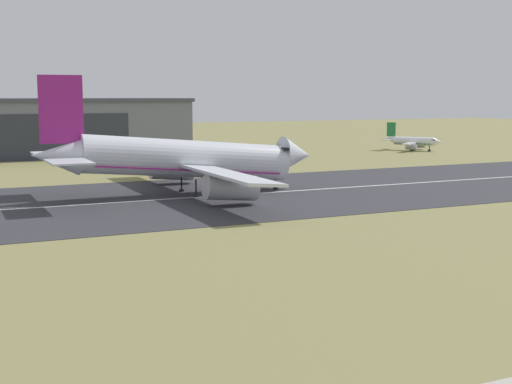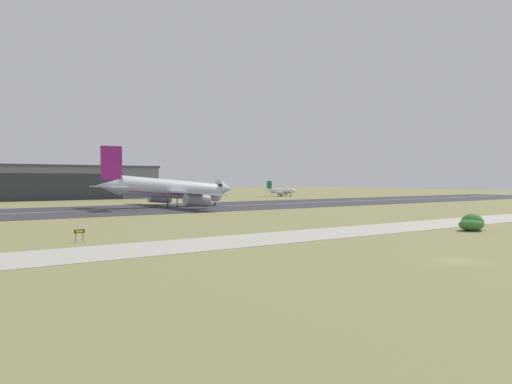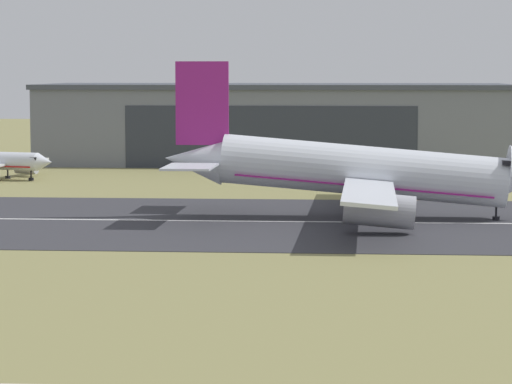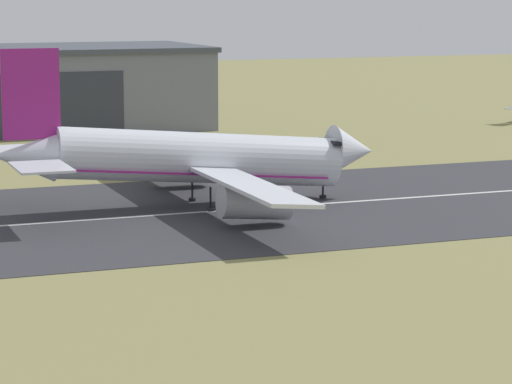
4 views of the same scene
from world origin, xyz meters
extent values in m
plane|color=olive|center=(0.00, 53.54, 0.00)|extent=(679.85, 679.85, 0.00)
cube|color=#333338|center=(0.00, 107.07, 0.03)|extent=(439.85, 47.59, 0.06)
cube|color=silver|center=(0.00, 107.07, 0.07)|extent=(395.86, 0.70, 0.01)
cube|color=slate|center=(4.44, 197.09, 6.90)|extent=(85.65, 30.51, 13.80)
cube|color=#424751|center=(4.44, 197.09, 14.25)|extent=(86.65, 31.51, 0.90)
cube|color=#2D333D|center=(4.44, 181.79, 5.52)|extent=(51.39, 0.12, 11.04)
cylinder|color=silver|center=(19.78, 110.77, 5.65)|extent=(33.46, 6.39, 8.39)
cone|color=silver|center=(38.86, 110.40, 5.65)|extent=(5.73, 5.86, 6.15)
cone|color=silver|center=(-0.17, 111.15, 6.68)|extent=(7.39, 5.31, 5.71)
cube|color=black|center=(36.02, 110.45, 6.80)|extent=(1.23, 4.91, 0.53)
cube|color=#991E7A|center=(19.78, 110.77, 4.06)|extent=(29.72, 6.03, 2.59)
cube|color=silver|center=(20.14, 95.23, 4.64)|extent=(5.91, 25.41, 0.83)
cylinder|color=#A8A8B2|center=(21.26, 97.23, 2.61)|extent=(7.81, 3.71, 4.16)
cube|color=silver|center=(20.74, 126.28, 4.64)|extent=(5.91, 25.41, 0.83)
cylinder|color=#A8A8B2|center=(21.78, 124.23, 2.61)|extent=(7.81, 3.71, 4.16)
cube|color=#991E7A|center=(0.87, 111.13, 13.41)|extent=(6.26, 0.40, 9.77)
cube|color=silver|center=(0.33, 103.86, 6.51)|extent=(5.64, 8.90, 0.24)
cube|color=silver|center=(0.61, 118.41, 6.51)|extent=(5.64, 8.90, 0.24)
cylinder|color=black|center=(35.08, 110.47, 1.39)|extent=(0.24, 0.24, 2.77)
cylinder|color=black|center=(35.08, 110.47, 0.22)|extent=(0.84, 0.84, 0.44)
cylinder|color=black|center=(19.87, 107.31, 1.39)|extent=(0.24, 0.24, 2.77)
cylinder|color=black|center=(19.87, 107.31, 0.22)|extent=(0.84, 0.84, 0.44)
cylinder|color=black|center=(20.01, 114.21, 1.39)|extent=(0.24, 0.24, 2.77)
cylinder|color=black|center=(20.01, 114.21, 0.22)|extent=(0.84, 0.84, 0.44)
cylinder|color=white|center=(108.38, 168.27, 2.68)|extent=(8.42, 10.69, 2.34)
cone|color=white|center=(112.23, 162.73, 2.68)|extent=(3.12, 3.06, 2.34)
cone|color=white|center=(104.34, 174.10, 3.10)|extent=(3.33, 3.50, 2.10)
cube|color=black|center=(111.57, 163.68, 3.14)|extent=(2.26, 2.04, 0.44)
cube|color=#1E7238|center=(108.38, 168.27, 2.03)|extent=(7.67, 9.69, 0.20)
cube|color=white|center=(104.61, 165.37, 2.27)|extent=(7.02, 5.73, 0.40)
cylinder|color=#A8A8B2|center=(105.31, 165.37, 1.29)|extent=(2.92, 3.32, 1.45)
cube|color=white|center=(112.42, 170.79, 2.27)|extent=(7.02, 5.73, 0.40)
cylinder|color=#A8A8B2|center=(112.17, 170.13, 1.29)|extent=(2.92, 3.32, 1.45)
cube|color=#1E7238|center=(104.58, 173.76, 5.83)|extent=(1.68, 2.25, 3.97)
cube|color=white|center=(101.92, 172.40, 3.03)|extent=(4.21, 3.87, 0.24)
cube|color=white|center=(106.78, 175.77, 3.03)|extent=(4.21, 3.87, 0.24)
cylinder|color=black|center=(110.95, 164.58, 0.75)|extent=(0.24, 0.24, 1.51)
cylinder|color=black|center=(110.95, 164.58, 0.22)|extent=(0.84, 0.84, 0.44)
cylinder|color=black|center=(107.08, 167.69, 0.75)|extent=(0.24, 0.24, 1.51)
cylinder|color=black|center=(107.08, 167.69, 0.22)|extent=(0.84, 0.84, 0.44)
cylinder|color=black|center=(109.38, 169.29, 0.75)|extent=(0.24, 0.24, 1.51)
cylinder|color=black|center=(109.38, 169.29, 0.22)|extent=(0.84, 0.84, 0.44)
camera|label=1|loc=(-18.13, 6.63, 15.34)|focal=50.00mm
camera|label=2|loc=(-48.04, -30.81, 8.75)|focal=35.00mm
camera|label=3|loc=(17.70, -29.96, 17.27)|focal=85.00mm
camera|label=4|loc=(-23.78, -18.49, 24.21)|focal=85.00mm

